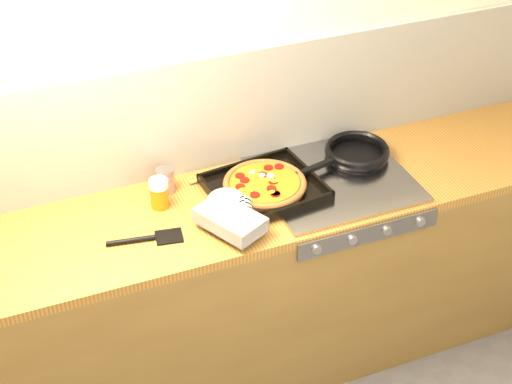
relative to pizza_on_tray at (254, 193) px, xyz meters
name	(u,v)px	position (x,y,z in m)	size (l,w,h in m)	color
room_shell	(204,115)	(-0.09, 0.31, 0.20)	(3.20, 3.20, 3.20)	white
counter_run	(233,290)	(-0.09, 0.02, -0.49)	(3.20, 0.62, 0.90)	brown
stovetop	(334,180)	(0.36, 0.02, -0.04)	(0.60, 0.56, 0.02)	gray
pizza_on_tray	(254,193)	(0.00, 0.00, 0.00)	(0.57, 0.54, 0.07)	black
frying_pan	(356,153)	(0.51, 0.12, -0.01)	(0.48, 0.33, 0.04)	black
tomato_can	(165,180)	(-0.30, 0.20, 0.01)	(0.09, 0.09, 0.10)	maroon
juice_glass	(159,193)	(-0.35, 0.11, 0.02)	(0.08, 0.08, 0.12)	orange
wooden_spoon	(230,172)	(-0.02, 0.22, -0.04)	(0.30, 0.05, 0.02)	#A17C44
black_spatula	(147,239)	(-0.45, -0.07, -0.04)	(0.29, 0.10, 0.02)	black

